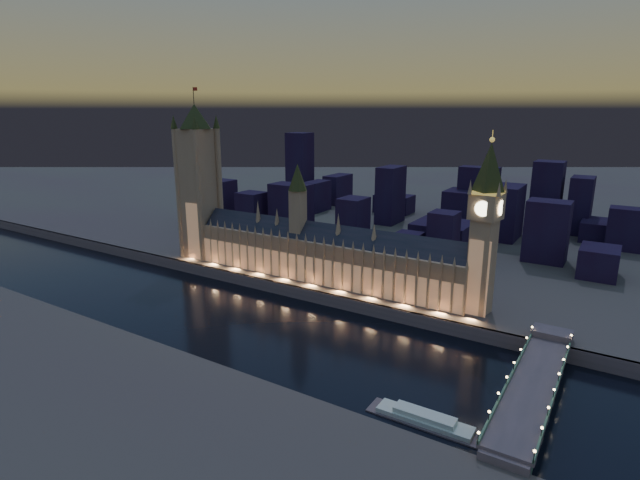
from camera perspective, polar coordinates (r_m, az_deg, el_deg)
The scene contains 9 objects.
ground_plane at distance 300.42m, azimuth -6.48°, elevation -9.18°, with size 2000.00×2000.00×0.00m, color black.
north_bank at distance 762.50m, azimuth 18.66°, elevation 5.14°, with size 2000.00×960.00×8.00m, color #4F3841.
embankment_wall at distance 329.33m, azimuth -2.04°, elevation -6.14°, with size 2000.00×2.50×8.00m, color #50454B.
palace_of_westminster at distance 337.69m, azimuth 0.15°, elevation -1.59°, with size 202.00×21.85×78.00m.
victoria_tower at distance 397.97m, azimuth -13.73°, elevation 7.24°, with size 31.68×31.68×129.05m.
elizabeth_tower at distance 288.32m, azimuth 18.40°, elevation 2.73°, with size 18.00×18.00×102.70m.
westminster_bridge at distance 240.63m, azimuth 23.23°, elevation -15.23°, with size 18.85×113.00×15.90m.
river_boat at distance 215.57m, azimuth 11.84°, elevation -19.40°, with size 47.05×11.20×4.50m.
city_backdrop at distance 488.63m, azimuth 15.25°, elevation 3.64°, with size 474.11×215.63×85.14m.
Camera 1 is at (173.29, -213.18, 121.56)m, focal length 28.00 mm.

